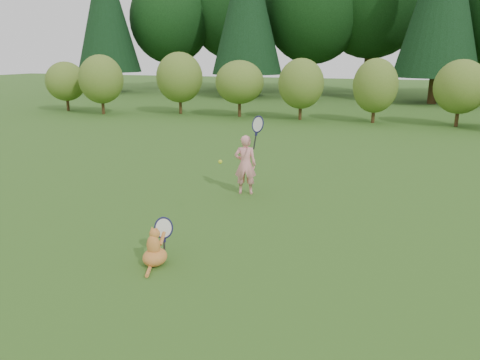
% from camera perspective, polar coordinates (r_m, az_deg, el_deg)
% --- Properties ---
extents(ground, '(100.00, 100.00, 0.00)m').
position_cam_1_polar(ground, '(7.52, -3.50, -6.53)').
color(ground, '#254E16').
rests_on(ground, ground).
extents(shrub_row, '(28.00, 3.00, 2.80)m').
position_cam_1_polar(shrub_row, '(19.66, 11.62, 10.82)').
color(shrub_row, '#507022').
rests_on(shrub_row, ground).
extents(child, '(0.72, 0.49, 1.81)m').
position_cam_1_polar(child, '(9.43, 0.71, 2.04)').
color(child, pink).
rests_on(child, ground).
extents(cat, '(0.39, 0.75, 0.73)m').
position_cam_1_polar(cat, '(6.46, -10.34, -7.83)').
color(cat, '#B86523').
rests_on(cat, ground).
extents(tennis_ball, '(0.07, 0.07, 0.07)m').
position_cam_1_polar(tennis_ball, '(7.62, -2.43, 2.24)').
color(tennis_ball, yellow).
rests_on(tennis_ball, ground).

